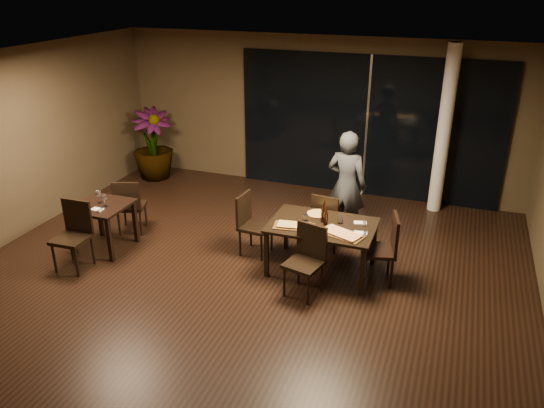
{
  "coord_description": "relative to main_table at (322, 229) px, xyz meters",
  "views": [
    {
      "loc": [
        2.65,
        -5.84,
        4.05
      ],
      "look_at": [
        0.31,
        0.58,
        1.05
      ],
      "focal_mm": 35.0,
      "sensor_mm": 36.0,
      "label": 1
    }
  ],
  "objects": [
    {
      "name": "ground",
      "position": [
        -1.0,
        -0.8,
        -0.68
      ],
      "size": [
        8.0,
        8.0,
        0.0
      ],
      "primitive_type": "plane",
      "color": "black",
      "rests_on": "ground"
    },
    {
      "name": "wall_back",
      "position": [
        -1.0,
        3.25,
        0.82
      ],
      "size": [
        8.0,
        0.1,
        3.0
      ],
      "primitive_type": "cube",
      "color": "#453825",
      "rests_on": "ground"
    },
    {
      "name": "ceiling",
      "position": [
        -1.0,
        -0.8,
        2.34
      ],
      "size": [
        8.0,
        8.0,
        0.04
      ],
      "primitive_type": "cube",
      "color": "silver",
      "rests_on": "wall_back"
    },
    {
      "name": "window_panel",
      "position": [
        0.0,
        3.16,
        0.67
      ],
      "size": [
        5.0,
        0.06,
        2.7
      ],
      "primitive_type": "cube",
      "color": "black",
      "rests_on": "ground"
    },
    {
      "name": "column",
      "position": [
        1.4,
        2.85,
        0.82
      ],
      "size": [
        0.24,
        0.24,
        3.0
      ],
      "primitive_type": "cylinder",
      "color": "white",
      "rests_on": "ground"
    },
    {
      "name": "main_table",
      "position": [
        0.0,
        0.0,
        0.0
      ],
      "size": [
        1.5,
        1.0,
        0.75
      ],
      "color": "black",
      "rests_on": "ground"
    },
    {
      "name": "side_table",
      "position": [
        -3.4,
        -0.5,
        -0.05
      ],
      "size": [
        0.8,
        0.8,
        0.75
      ],
      "color": "black",
      "rests_on": "ground"
    },
    {
      "name": "chair_main_far",
      "position": [
        -0.1,
        0.66,
        -0.15
      ],
      "size": [
        0.48,
        0.48,
        0.95
      ],
      "rotation": [
        0.0,
        0.0,
        3.03
      ],
      "color": "black",
      "rests_on": "ground"
    },
    {
      "name": "chair_main_near",
      "position": [
        -0.04,
        -0.62,
        -0.13
      ],
      "size": [
        0.55,
        0.55,
        0.98
      ],
      "rotation": [
        0.0,
        0.0,
        -0.24
      ],
      "color": "black",
      "rests_on": "ground"
    },
    {
      "name": "chair_main_left",
      "position": [
        -1.17,
        0.15,
        -0.13
      ],
      "size": [
        0.49,
        0.49,
        0.97
      ],
      "rotation": [
        0.0,
        0.0,
        1.48
      ],
      "color": "black",
      "rests_on": "ground"
    },
    {
      "name": "chair_main_right",
      "position": [
        0.9,
        0.01,
        -0.11
      ],
      "size": [
        0.57,
        0.57,
        1.01
      ],
      "rotation": [
        0.0,
        0.0,
        -1.33
      ],
      "color": "black",
      "rests_on": "ground"
    },
    {
      "name": "chair_side_far",
      "position": [
        -3.31,
        0.09,
        -0.14
      ],
      "size": [
        0.56,
        0.56,
        0.96
      ],
      "rotation": [
        0.0,
        0.0,
        3.48
      ],
      "color": "black",
      "rests_on": "ground"
    },
    {
      "name": "chair_side_near",
      "position": [
        -3.45,
        -1.11,
        -0.11
      ],
      "size": [
        0.49,
        0.49,
        1.02
      ],
      "rotation": [
        0.0,
        0.0,
        0.04
      ],
      "color": "black",
      "rests_on": "ground"
    },
    {
      "name": "diner",
      "position": [
        0.06,
        1.23,
        0.22
      ],
      "size": [
        0.66,
        0.49,
        1.8
      ],
      "primitive_type": "imported",
      "rotation": [
        0.0,
        0.0,
        2.99
      ],
      "color": "#313337",
      "rests_on": "ground"
    },
    {
      "name": "potted_plant",
      "position": [
        -4.35,
        2.52,
        0.06
      ],
      "size": [
        1.14,
        1.14,
        1.48
      ],
      "primitive_type": "imported",
      "rotation": [
        0.0,
        0.0,
        0.84
      ],
      "color": "#1B4617",
      "rests_on": "ground"
    },
    {
      "name": "pizza_board_left",
      "position": [
        -0.36,
        -0.22,
        0.08
      ],
      "size": [
        0.61,
        0.38,
        0.01
      ],
      "primitive_type": "cube",
      "rotation": [
        0.0,
        0.0,
        0.17
      ],
      "color": "#4F3319",
      "rests_on": "main_table"
    },
    {
      "name": "pizza_board_right",
      "position": [
        0.33,
        -0.24,
        0.08
      ],
      "size": [
        0.67,
        0.47,
        0.01
      ],
      "primitive_type": "cube",
      "rotation": [
        0.0,
        0.0,
        -0.31
      ],
      "color": "#493017",
      "rests_on": "main_table"
    },
    {
      "name": "oblong_pizza_left",
      "position": [
        -0.36,
        -0.22,
        0.1
      ],
      "size": [
        0.47,
        0.27,
        0.02
      ],
      "primitive_type": null,
      "rotation": [
        0.0,
        0.0,
        0.16
      ],
      "color": "maroon",
      "rests_on": "pizza_board_left"
    },
    {
      "name": "oblong_pizza_right",
      "position": [
        0.33,
        -0.24,
        0.1
      ],
      "size": [
        0.57,
        0.42,
        0.02
      ],
      "primitive_type": null,
      "rotation": [
        0.0,
        0.0,
        -0.39
      ],
      "color": "maroon",
      "rests_on": "pizza_board_right"
    },
    {
      "name": "round_pizza",
      "position": [
        -0.15,
        0.3,
        0.08
      ],
      "size": [
        0.31,
        0.31,
        0.01
      ],
      "primitive_type": "cylinder",
      "color": "#AF3113",
      "rests_on": "main_table"
    },
    {
      "name": "bottle_a",
      "position": [
        -0.02,
        0.08,
        0.22
      ],
      "size": [
        0.06,
        0.06,
        0.29
      ],
      "primitive_type": null,
      "color": "black",
      "rests_on": "main_table"
    },
    {
      "name": "bottle_b",
      "position": [
        0.05,
        -0.01,
        0.21
      ],
      "size": [
        0.06,
        0.06,
        0.28
      ],
      "primitive_type": null,
      "color": "black",
      "rests_on": "main_table"
    },
    {
      "name": "bottle_c",
      "position": [
        -0.02,
        0.14,
        0.23
      ],
      "size": [
        0.07,
        0.07,
        0.3
      ],
      "primitive_type": null,
      "color": "black",
      "rests_on": "main_table"
    },
    {
      "name": "tumbler_left",
      "position": [
        -0.27,
        0.04,
        0.12
      ],
      "size": [
        0.08,
        0.08,
        0.09
      ],
      "primitive_type": "cylinder",
      "color": "white",
      "rests_on": "main_table"
    },
    {
      "name": "tumbler_right",
      "position": [
        0.23,
        0.12,
        0.12
      ],
      "size": [
        0.07,
        0.07,
        0.08
      ],
      "primitive_type": "cylinder",
      "color": "white",
      "rests_on": "main_table"
    },
    {
      "name": "napkin_near",
      "position": [
        0.57,
        -0.11,
        0.08
      ],
      "size": [
        0.19,
        0.11,
        0.01
      ],
      "primitive_type": "cube",
      "rotation": [
        0.0,
        0.0,
        0.07
      ],
      "color": "white",
      "rests_on": "main_table"
    },
    {
      "name": "napkin_far",
      "position": [
        0.5,
        0.21,
        0.08
      ],
      "size": [
        0.2,
        0.14,
        0.01
      ],
      "primitive_type": "cube",
      "rotation": [
        0.0,
        0.0,
        0.25
      ],
      "color": "white",
      "rests_on": "main_table"
    },
    {
      "name": "wine_glass_a",
      "position": [
        -3.47,
        -0.45,
        0.17
      ],
      "size": [
        0.09,
        0.09,
        0.2
      ],
      "primitive_type": null,
      "color": "white",
      "rests_on": "side_table"
    },
    {
      "name": "wine_glass_b",
      "position": [
        -3.31,
        -0.53,
        0.17
      ],
      "size": [
        0.08,
        0.08,
        0.19
      ],
      "primitive_type": null,
      "color": "white",
      "rests_on": "side_table"
    },
    {
      "name": "side_napkin",
      "position": [
        -3.33,
        -0.69,
        0.08
      ],
      "size": [
        0.18,
        0.12,
        0.01
      ],
      "primitive_type": "cube",
      "rotation": [
        0.0,
        0.0,
        -0.04
      ],
      "color": "white",
      "rests_on": "side_table"
    }
  ]
}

